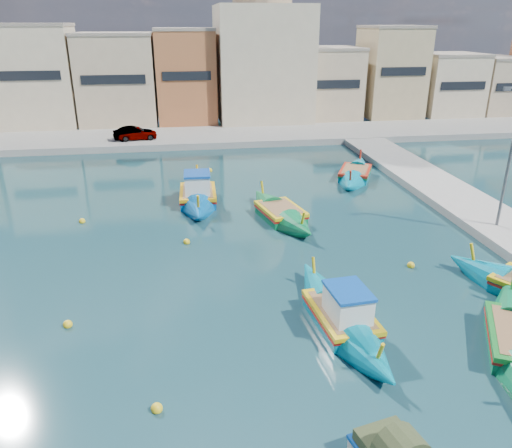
{
  "coord_description": "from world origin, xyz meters",
  "views": [
    {
      "loc": [
        0.38,
        -17.16,
        10.96
      ],
      "look_at": [
        4.0,
        6.0,
        1.4
      ],
      "focal_mm": 35.0,
      "sensor_mm": 36.0,
      "label": 1
    }
  ],
  "objects_px": {
    "quay_street_lamp": "(509,157)",
    "luzzu_turquoise_cabin": "(341,317)",
    "church_block": "(262,46)",
    "luzzu_blue_cabin": "(198,196)",
    "luzzu_green": "(281,214)",
    "luzzu_cyan_mid": "(355,175)"
  },
  "relations": [
    {
      "from": "quay_street_lamp",
      "to": "luzzu_green",
      "type": "height_order",
      "value": "quay_street_lamp"
    },
    {
      "from": "luzzu_turquoise_cabin",
      "to": "luzzu_green",
      "type": "relative_size",
      "value": 1.07
    },
    {
      "from": "luzzu_blue_cabin",
      "to": "church_block",
      "type": "bearing_deg",
      "value": 71.84
    },
    {
      "from": "church_block",
      "to": "quay_street_lamp",
      "type": "height_order",
      "value": "church_block"
    },
    {
      "from": "luzzu_blue_cabin",
      "to": "luzzu_cyan_mid",
      "type": "xyz_separation_m",
      "value": [
        11.91,
        3.55,
        -0.12
      ]
    },
    {
      "from": "church_block",
      "to": "luzzu_green",
      "type": "distance_m",
      "value": 31.32
    },
    {
      "from": "luzzu_turquoise_cabin",
      "to": "luzzu_cyan_mid",
      "type": "xyz_separation_m",
      "value": [
        7.12,
        18.71,
        -0.07
      ]
    },
    {
      "from": "luzzu_blue_cabin",
      "to": "luzzu_cyan_mid",
      "type": "relative_size",
      "value": 1.06
    },
    {
      "from": "church_block",
      "to": "luzzu_turquoise_cabin",
      "type": "height_order",
      "value": "church_block"
    },
    {
      "from": "quay_street_lamp",
      "to": "luzzu_cyan_mid",
      "type": "xyz_separation_m",
      "value": [
        -4.14,
        11.31,
        -4.07
      ]
    },
    {
      "from": "church_block",
      "to": "luzzu_turquoise_cabin",
      "type": "xyz_separation_m",
      "value": [
        -3.82,
        -41.41,
        -8.07
      ]
    },
    {
      "from": "church_block",
      "to": "luzzu_turquoise_cabin",
      "type": "bearing_deg",
      "value": -95.27
    },
    {
      "from": "luzzu_cyan_mid",
      "to": "luzzu_green",
      "type": "xyz_separation_m",
      "value": [
        -7.18,
        -7.3,
        0.01
      ]
    },
    {
      "from": "church_block",
      "to": "quay_street_lamp",
      "type": "bearing_deg",
      "value": -77.65
    },
    {
      "from": "luzzu_cyan_mid",
      "to": "luzzu_turquoise_cabin",
      "type": "bearing_deg",
      "value": -110.83
    },
    {
      "from": "quay_street_lamp",
      "to": "luzzu_turquoise_cabin",
      "type": "relative_size",
      "value": 0.89
    },
    {
      "from": "church_block",
      "to": "luzzu_blue_cabin",
      "type": "bearing_deg",
      "value": -108.16
    },
    {
      "from": "church_block",
      "to": "quay_street_lamp",
      "type": "relative_size",
      "value": 2.39
    },
    {
      "from": "luzzu_cyan_mid",
      "to": "luzzu_green",
      "type": "distance_m",
      "value": 10.24
    },
    {
      "from": "luzzu_blue_cabin",
      "to": "luzzu_cyan_mid",
      "type": "height_order",
      "value": "luzzu_blue_cabin"
    },
    {
      "from": "luzzu_blue_cabin",
      "to": "luzzu_cyan_mid",
      "type": "distance_m",
      "value": 12.43
    },
    {
      "from": "luzzu_turquoise_cabin",
      "to": "luzzu_blue_cabin",
      "type": "height_order",
      "value": "luzzu_blue_cabin"
    }
  ]
}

